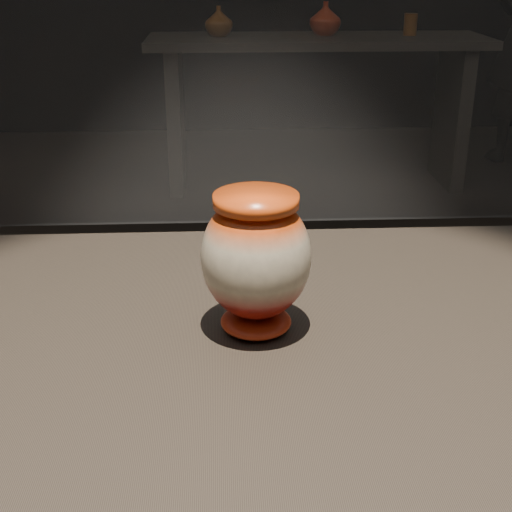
# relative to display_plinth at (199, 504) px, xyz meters

# --- Properties ---
(display_plinth) EXTENTS (2.00, 0.80, 0.90)m
(display_plinth) POSITION_rel_display_plinth_xyz_m (0.00, 0.00, 0.00)
(display_plinth) COLOR black
(display_plinth) RESTS_ON ground
(main_vase) EXTENTS (0.19, 0.19, 0.19)m
(main_vase) POSITION_rel_display_plinth_xyz_m (0.09, 0.03, 0.37)
(main_vase) COLOR maroon
(main_vase) RESTS_ON display_plinth
(back_shelf) EXTENTS (2.00, 0.60, 0.90)m
(back_shelf) POSITION_rel_display_plinth_xyz_m (0.62, 3.51, 0.01)
(back_shelf) COLOR black
(back_shelf) RESTS_ON ground
(back_vase_left) EXTENTS (0.23, 0.23, 0.17)m
(back_vase_left) POSITION_rel_display_plinth_xyz_m (0.05, 3.54, 0.35)
(back_vase_left) COLOR brown
(back_vase_left) RESTS_ON back_shelf
(back_vase_mid) EXTENTS (0.25, 0.25, 0.19)m
(back_vase_mid) POSITION_rel_display_plinth_xyz_m (0.67, 3.56, 0.36)
(back_vase_mid) COLOR maroon
(back_vase_mid) RESTS_ON back_shelf
(back_vase_right) EXTENTS (0.08, 0.08, 0.12)m
(back_vase_right) POSITION_rel_display_plinth_xyz_m (1.18, 3.54, 0.33)
(back_vase_right) COLOR brown
(back_vase_right) RESTS_ON back_shelf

